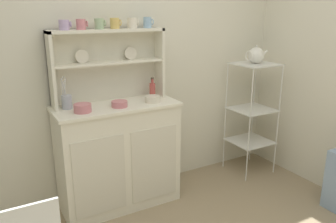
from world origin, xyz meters
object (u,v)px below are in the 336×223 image
bakers_rack (252,105)px  hutch_cabinet (119,154)px  bowl_mixing_large (83,108)px  utensil_jar (67,101)px  jam_bottle (152,89)px  cup_lilac_0 (64,25)px  porcelain_teapot (256,55)px  hutch_shelf_unit (107,59)px

bakers_rack → hutch_cabinet: bearing=177.7°
bowl_mixing_large → utensil_jar: (-0.08, 0.15, 0.03)m
utensil_jar → hutch_cabinet: bearing=-11.6°
bakers_rack → jam_bottle: bakers_rack is taller
bakers_rack → utensil_jar: size_ratio=4.55×
bowl_mixing_large → utensil_jar: size_ratio=0.53×
bakers_rack → cup_lilac_0: bearing=174.2°
bakers_rack → porcelain_teapot: (-0.00, 0.00, 0.51)m
hutch_shelf_unit → utensil_jar: size_ratio=3.77×
cup_lilac_0 → porcelain_teapot: size_ratio=0.37×
bowl_mixing_large → porcelain_teapot: porcelain_teapot is taller
bakers_rack → porcelain_teapot: 0.51m
bowl_mixing_large → jam_bottle: 0.70m
cup_lilac_0 → jam_bottle: bearing=-2.9°
bakers_rack → jam_bottle: size_ratio=6.60×
bakers_rack → cup_lilac_0: 1.98m
bowl_mixing_large → porcelain_teapot: bearing=0.5°
bowl_mixing_large → jam_bottle: (0.68, 0.16, 0.04)m
hutch_shelf_unit → jam_bottle: (0.38, -0.08, -0.29)m
cup_lilac_0 → porcelain_teapot: cup_lilac_0 is taller
bowl_mixing_large → porcelain_teapot: size_ratio=0.54×
hutch_cabinet → jam_bottle: 0.65m
hutch_cabinet → porcelain_teapot: 1.64m
bowl_mixing_large → jam_bottle: bearing=13.2°
hutch_cabinet → utensil_jar: 0.64m
hutch_shelf_unit → bakers_rack: size_ratio=0.83×
hutch_cabinet → bowl_mixing_large: size_ratio=7.70×
cup_lilac_0 → utensil_jar: size_ratio=0.36×
hutch_cabinet → hutch_shelf_unit: bearing=90.0°
hutch_shelf_unit → bakers_rack: 1.57m
hutch_cabinet → jam_bottle: jam_bottle is taller
hutch_shelf_unit → porcelain_teapot: hutch_shelf_unit is taller
jam_bottle → utensil_jar: bearing=-179.4°
hutch_shelf_unit → cup_lilac_0: cup_lilac_0 is taller
bowl_mixing_large → hutch_cabinet: bearing=13.8°
hutch_cabinet → hutch_shelf_unit: 0.82m
hutch_cabinet → cup_lilac_0: 1.14m
utensil_jar → porcelain_teapot: 1.85m
cup_lilac_0 → utensil_jar: 0.58m
cup_lilac_0 → hutch_cabinet: bearing=-19.9°
hutch_shelf_unit → cup_lilac_0: bearing=-173.3°
hutch_shelf_unit → jam_bottle: size_ratio=5.46×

